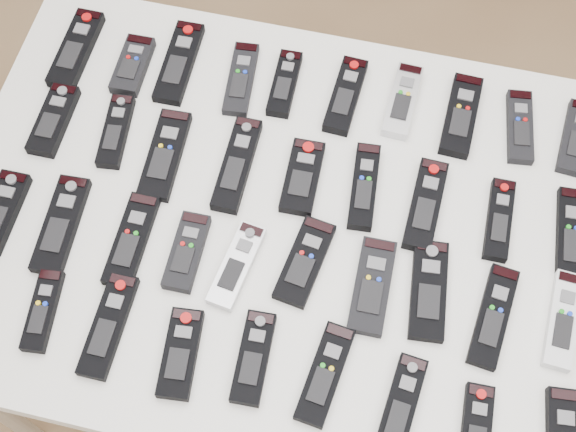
% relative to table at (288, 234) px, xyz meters
% --- Properties ---
extents(ground, '(4.00, 4.00, 0.00)m').
position_rel_table_xyz_m(ground, '(0.04, 0.10, -0.72)').
color(ground, olive).
rests_on(ground, ground).
extents(table, '(1.25, 0.88, 0.78)m').
position_rel_table_xyz_m(table, '(0.00, 0.00, 0.00)').
color(table, white).
rests_on(table, ground).
extents(remote_0, '(0.06, 0.19, 0.02)m').
position_rel_table_xyz_m(remote_0, '(-0.51, 0.28, 0.07)').
color(remote_0, black).
rests_on(remote_0, table).
extents(remote_1, '(0.06, 0.14, 0.02)m').
position_rel_table_xyz_m(remote_1, '(-0.38, 0.26, 0.07)').
color(remote_1, black).
rests_on(remote_1, table).
extents(remote_2, '(0.06, 0.20, 0.02)m').
position_rel_table_xyz_m(remote_2, '(-0.29, 0.29, 0.07)').
color(remote_2, black).
rests_on(remote_2, table).
extents(remote_3, '(0.06, 0.17, 0.02)m').
position_rel_table_xyz_m(remote_3, '(-0.16, 0.28, 0.07)').
color(remote_3, black).
rests_on(remote_3, table).
extents(remote_4, '(0.05, 0.15, 0.02)m').
position_rel_table_xyz_m(remote_4, '(-0.07, 0.29, 0.07)').
color(remote_4, black).
rests_on(remote_4, table).
extents(remote_5, '(0.06, 0.18, 0.02)m').
position_rel_table_xyz_m(remote_5, '(0.05, 0.29, 0.07)').
color(remote_5, black).
rests_on(remote_5, table).
extents(remote_6, '(0.06, 0.17, 0.02)m').
position_rel_table_xyz_m(remote_6, '(0.16, 0.30, 0.07)').
color(remote_6, '#B7B7BC').
rests_on(remote_6, table).
extents(remote_7, '(0.06, 0.18, 0.02)m').
position_rel_table_xyz_m(remote_7, '(0.28, 0.29, 0.07)').
color(remote_7, black).
rests_on(remote_7, table).
extents(remote_8, '(0.07, 0.16, 0.02)m').
position_rel_table_xyz_m(remote_8, '(0.39, 0.29, 0.07)').
color(remote_8, black).
rests_on(remote_8, table).
extents(remote_10, '(0.06, 0.16, 0.02)m').
position_rel_table_xyz_m(remote_10, '(-0.49, 0.10, 0.07)').
color(remote_10, black).
rests_on(remote_10, table).
extents(remote_11, '(0.06, 0.16, 0.02)m').
position_rel_table_xyz_m(remote_11, '(-0.37, 0.11, 0.07)').
color(remote_11, black).
rests_on(remote_11, table).
extents(remote_12, '(0.07, 0.19, 0.02)m').
position_rel_table_xyz_m(remote_12, '(-0.26, 0.08, 0.07)').
color(remote_12, black).
rests_on(remote_12, table).
extents(remote_13, '(0.05, 0.20, 0.02)m').
position_rel_table_xyz_m(remote_13, '(-0.12, 0.09, 0.07)').
color(remote_13, black).
rests_on(remote_13, table).
extents(remote_14, '(0.07, 0.15, 0.02)m').
position_rel_table_xyz_m(remote_14, '(0.01, 0.09, 0.07)').
color(remote_14, black).
rests_on(remote_14, table).
extents(remote_15, '(0.06, 0.18, 0.02)m').
position_rel_table_xyz_m(remote_15, '(0.12, 0.10, 0.07)').
color(remote_15, black).
rests_on(remote_15, table).
extents(remote_16, '(0.06, 0.19, 0.02)m').
position_rel_table_xyz_m(remote_16, '(0.24, 0.08, 0.07)').
color(remote_16, black).
rests_on(remote_16, table).
extents(remote_17, '(0.04, 0.16, 0.02)m').
position_rel_table_xyz_m(remote_17, '(0.38, 0.08, 0.07)').
color(remote_17, black).
rests_on(remote_17, table).
extents(remote_18, '(0.06, 0.19, 0.02)m').
position_rel_table_xyz_m(remote_18, '(0.50, 0.08, 0.07)').
color(remote_18, black).
rests_on(remote_18, table).
extents(remote_19, '(0.06, 0.16, 0.02)m').
position_rel_table_xyz_m(remote_19, '(-0.51, -0.11, 0.07)').
color(remote_19, black).
rests_on(remote_19, table).
extents(remote_20, '(0.07, 0.20, 0.02)m').
position_rel_table_xyz_m(remote_20, '(-0.40, -0.11, 0.07)').
color(remote_20, black).
rests_on(remote_20, table).
extents(remote_21, '(0.05, 0.18, 0.02)m').
position_rel_table_xyz_m(remote_21, '(-0.26, -0.11, 0.07)').
color(remote_21, black).
rests_on(remote_21, table).
extents(remote_22, '(0.05, 0.15, 0.02)m').
position_rel_table_xyz_m(remote_22, '(-0.16, -0.11, 0.07)').
color(remote_22, black).
rests_on(remote_22, table).
extents(remote_23, '(0.07, 0.17, 0.02)m').
position_rel_table_xyz_m(remote_23, '(-0.07, -0.11, 0.07)').
color(remote_23, '#B7B7BC').
rests_on(remote_23, table).
extents(remote_24, '(0.08, 0.17, 0.02)m').
position_rel_table_xyz_m(remote_24, '(0.05, -0.08, 0.07)').
color(remote_24, black).
rests_on(remote_24, table).
extents(remote_25, '(0.06, 0.18, 0.02)m').
position_rel_table_xyz_m(remote_25, '(0.17, -0.10, 0.07)').
color(remote_25, black).
rests_on(remote_25, table).
extents(remote_26, '(0.08, 0.19, 0.02)m').
position_rel_table_xyz_m(remote_26, '(0.27, -0.08, 0.07)').
color(remote_26, black).
rests_on(remote_26, table).
extents(remote_27, '(0.07, 0.19, 0.02)m').
position_rel_table_xyz_m(remote_27, '(0.39, -0.10, 0.07)').
color(remote_27, black).
rests_on(remote_27, table).
extents(remote_28, '(0.06, 0.18, 0.02)m').
position_rel_table_xyz_m(remote_28, '(0.50, -0.08, 0.07)').
color(remote_28, silver).
rests_on(remote_28, table).
extents(remote_30, '(0.06, 0.15, 0.02)m').
position_rel_table_xyz_m(remote_30, '(-0.37, -0.27, 0.07)').
color(remote_30, black).
rests_on(remote_30, table).
extents(remote_31, '(0.05, 0.19, 0.02)m').
position_rel_table_xyz_m(remote_31, '(-0.25, -0.27, 0.07)').
color(remote_31, black).
rests_on(remote_31, table).
extents(remote_32, '(0.07, 0.16, 0.02)m').
position_rel_table_xyz_m(remote_32, '(-0.12, -0.29, 0.07)').
color(remote_32, black).
rests_on(remote_32, table).
extents(remote_33, '(0.06, 0.16, 0.02)m').
position_rel_table_xyz_m(remote_33, '(0.00, -0.27, 0.07)').
color(remote_33, black).
rests_on(remote_33, table).
extents(remote_34, '(0.07, 0.18, 0.02)m').
position_rel_table_xyz_m(remote_34, '(0.13, -0.27, 0.07)').
color(remote_34, black).
rests_on(remote_34, table).
extents(remote_35, '(0.07, 0.18, 0.02)m').
position_rel_table_xyz_m(remote_35, '(0.26, -0.29, 0.07)').
color(remote_35, black).
rests_on(remote_35, table).
extents(remote_36, '(0.05, 0.15, 0.02)m').
position_rel_table_xyz_m(remote_36, '(0.38, -0.30, 0.07)').
color(remote_36, black).
rests_on(remote_36, table).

